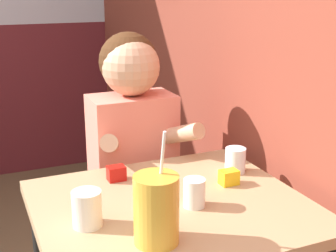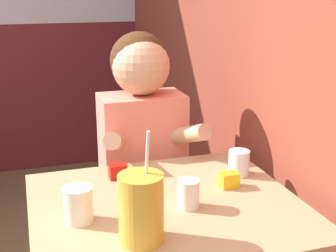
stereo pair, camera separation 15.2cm
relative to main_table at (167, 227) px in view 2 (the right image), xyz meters
name	(u,v)px [view 2 (the right image)]	position (x,y,z in m)	size (l,w,h in m)	color
main_table	(167,227)	(0.00, 0.00, 0.00)	(0.82, 0.72, 0.73)	tan
person_seated	(143,162)	(0.06, 0.54, 0.01)	(0.42, 0.42, 1.20)	#EA7F6B
cocktail_pitcher	(141,208)	(-0.13, -0.19, 0.17)	(0.12, 0.12, 0.30)	gold
glass_near_pitcher	(239,163)	(0.31, 0.14, 0.13)	(0.07, 0.07, 0.09)	silver
glass_center	(188,194)	(0.05, -0.04, 0.13)	(0.07, 0.07, 0.09)	silver
glass_far_side	(78,205)	(-0.27, -0.03, 0.13)	(0.08, 0.08, 0.10)	silver
condiment_ketchup	(118,171)	(-0.10, 0.24, 0.11)	(0.06, 0.04, 0.05)	#B7140F
condiment_mustard	(229,180)	(0.23, 0.05, 0.11)	(0.06, 0.04, 0.05)	yellow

